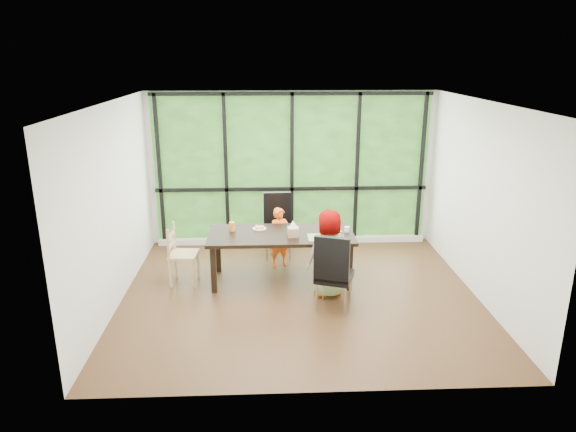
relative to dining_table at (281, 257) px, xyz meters
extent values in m
plane|color=black|center=(0.25, -0.52, -0.38)|extent=(5.00, 5.00, 0.00)
plane|color=silver|center=(0.25, 1.73, 0.98)|extent=(5.00, 0.00, 5.00)
cube|color=#20471B|center=(0.25, 1.71, 0.98)|extent=(4.80, 0.02, 2.65)
cube|color=silver|center=(0.25, 1.63, -0.33)|extent=(4.80, 0.12, 0.10)
cube|color=black|center=(0.00, 0.00, 0.00)|extent=(2.18, 1.03, 0.75)
cube|color=black|center=(-0.02, 0.94, 0.17)|extent=(0.47, 0.47, 1.08)
cube|color=black|center=(0.68, -0.94, 0.17)|extent=(0.59, 0.59, 1.08)
cube|color=tan|center=(-1.45, -0.02, 0.08)|extent=(0.42, 0.44, 0.90)
imported|color=orange|center=(0.00, 0.57, 0.11)|extent=(0.41, 0.34, 0.97)
imported|color=slate|center=(0.63, -0.54, 0.25)|extent=(0.69, 0.54, 1.26)
cube|color=tan|center=(0.61, -0.21, 0.38)|extent=(0.46, 0.33, 0.01)
cylinder|color=white|center=(-0.32, 0.22, 0.38)|extent=(0.21, 0.21, 0.01)
cylinder|color=white|center=(0.62, -0.22, 0.38)|extent=(0.25, 0.25, 0.02)
cylinder|color=orange|center=(-0.73, 0.15, 0.44)|extent=(0.09, 0.09, 0.14)
cylinder|color=green|center=(0.84, -0.26, 0.43)|extent=(0.07, 0.07, 0.11)
cylinder|color=white|center=(0.99, 0.03, 0.41)|extent=(0.08, 0.08, 0.08)
cube|color=tan|center=(0.17, -0.14, 0.44)|extent=(0.16, 0.16, 0.14)
cylinder|color=white|center=(-0.73, 0.15, 0.55)|extent=(0.01, 0.04, 0.20)
cylinder|color=pink|center=(0.84, -0.26, 0.52)|extent=(0.01, 0.04, 0.20)
cone|color=white|center=(0.17, -0.14, 0.57)|extent=(0.12, 0.12, 0.11)
camera|label=1|loc=(-0.22, -7.27, 2.92)|focal=32.50mm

